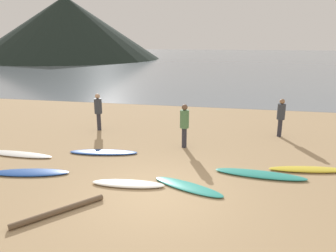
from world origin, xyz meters
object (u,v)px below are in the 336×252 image
Objects in this scene: surfboard_3 at (128,184)px; person_2 at (281,115)px; surfboard_0 at (18,154)px; surfboard_1 at (30,172)px; driftwood_log at (59,211)px; surfboard_5 at (260,174)px; person_1 at (98,109)px; surfboard_2 at (104,152)px; surfboard_6 at (309,169)px; person_0 at (184,122)px; surfboard_4 at (188,187)px.

person_2 is (4.70, 5.67, 0.89)m from surfboard_3.
surfboard_0 is 1.29× the size of surfboard_3.
driftwood_log is (2.06, -1.89, 0.03)m from surfboard_1.
person_1 is at bearing 155.96° from surfboard_5.
surfboard_3 reaches higher than surfboard_5.
surfboard_2 is at bearing 121.68° from surfboard_3.
person_2 reaches higher than surfboard_0.
surfboard_6 reaches higher than surfboard_0.
surfboard_3 is (4.56, -1.49, 0.01)m from surfboard_0.
person_0 is 0.75× the size of driftwood_log.
surfboard_4 is 3.36m from driftwood_log.
person_0 reaches higher than surfboard_1.
surfboard_5 is 7.67m from person_1.
driftwood_log reaches higher than surfboard_3.
surfboard_3 is 5.56m from surfboard_6.
surfboard_6 is (8.30, 1.95, 0.01)m from surfboard_1.
person_0 is (-2.62, 2.09, 0.92)m from surfboard_5.
surfboard_6 is at bearing 28.94° from surfboard_5.
surfboard_1 is 1.42× the size of person_0.
person_1 reaches higher than surfboard_0.
person_1 reaches higher than surfboard_6.
surfboard_3 is 1.30× the size of person_2.
surfboard_4 is at bearing -10.00° from surfboard_0.
surfboard_5 reaches higher than surfboard_1.
surfboard_1 is 2.80m from driftwood_log.
surfboard_3 is at bearing -16.13° from surfboard_0.
surfboard_0 is 4.80m from surfboard_3.
driftwood_log reaches higher than surfboard_5.
surfboard_0 is at bearing -49.75° from person_0.
surfboard_4 is at bearing -11.68° from surfboard_1.
surfboard_5 is at bearing 33.64° from driftwood_log.
surfboard_0 is 10.20m from person_2.
person_0 reaches higher than person_1.
surfboard_2 is (1.47, 2.12, 0.00)m from surfboard_1.
surfboard_0 is 6.35m from surfboard_4.
driftwood_log is at bearing -90.65° from surfboard_2.
surfboard_1 is at bearing 137.40° from driftwood_log.
surfboard_0 is 3.98m from person_1.
surfboard_5 reaches higher than surfboard_4.
surfboard_5 is at bearing -18.07° from surfboard_2.
surfboard_3 is at bearing -100.22° from person_2.
person_2 is at bearing 83.40° from surfboard_4.
surfboard_2 is at bearing -122.50° from person_2.
surfboard_0 is at bearing 157.06° from surfboard_3.
person_1 is 7.12m from driftwood_log.
surfboard_6 is (3.49, 1.92, 0.01)m from surfboard_4.
surfboard_2 reaches higher than surfboard_0.
surfboard_4 is at bearing -143.73° from surfboard_5.
surfboard_6 is (1.50, 0.68, 0.00)m from surfboard_5.
person_2 is at bearing 80.56° from surfboard_5.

